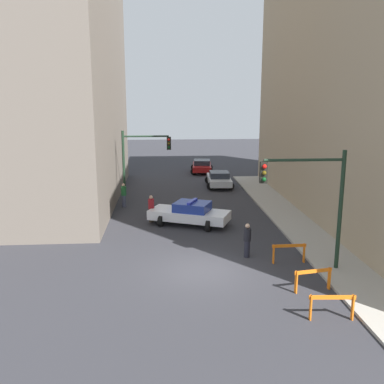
# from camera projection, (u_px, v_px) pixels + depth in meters

# --- Properties ---
(ground_plane) EXTENTS (120.00, 120.00, 0.00)m
(ground_plane) POSITION_uv_depth(u_px,v_px,m) (202.00, 271.00, 18.79)
(ground_plane) COLOR #2D2D33
(sidewalk_right) EXTENTS (2.40, 44.00, 0.12)m
(sidewalk_right) POSITION_uv_depth(u_px,v_px,m) (339.00, 266.00, 19.20)
(sidewalk_right) COLOR #9E998E
(sidewalk_right) RESTS_ON ground_plane
(building_corner_left) EXTENTS (14.00, 20.00, 20.78)m
(building_corner_left) POSITION_uv_depth(u_px,v_px,m) (10.00, 54.00, 29.36)
(building_corner_left) COLOR #6B6056
(building_corner_left) RESTS_ON ground_plane
(traffic_light_near) EXTENTS (3.64, 0.35, 5.20)m
(traffic_light_near) POSITION_uv_depth(u_px,v_px,m) (315.00, 193.00, 18.02)
(traffic_light_near) COLOR black
(traffic_light_near) RESTS_ON sidewalk_right
(traffic_light_far) EXTENTS (3.44, 0.35, 5.20)m
(traffic_light_far) POSITION_uv_depth(u_px,v_px,m) (139.00, 156.00, 30.03)
(traffic_light_far) COLOR black
(traffic_light_far) RESTS_ON ground_plane
(police_car) EXTENTS (5.05, 3.55, 1.52)m
(police_car) POSITION_uv_depth(u_px,v_px,m) (190.00, 213.00, 25.41)
(police_car) COLOR white
(police_car) RESTS_ON ground_plane
(parked_car_near) EXTENTS (2.38, 4.36, 1.31)m
(parked_car_near) POSITION_uv_depth(u_px,v_px,m) (219.00, 179.00, 36.35)
(parked_car_near) COLOR silver
(parked_car_near) RESTS_ON ground_plane
(parked_car_mid) EXTENTS (2.51, 4.44, 1.31)m
(parked_car_mid) POSITION_uv_depth(u_px,v_px,m) (202.00, 166.00, 43.21)
(parked_car_mid) COLOR maroon
(parked_car_mid) RESTS_ON ground_plane
(pedestrian_crossing) EXTENTS (0.51, 0.51, 1.66)m
(pedestrian_crossing) POSITION_uv_depth(u_px,v_px,m) (151.00, 208.00, 25.99)
(pedestrian_crossing) COLOR #382D23
(pedestrian_crossing) RESTS_ON ground_plane
(pedestrian_corner) EXTENTS (0.51, 0.51, 1.66)m
(pedestrian_corner) POSITION_uv_depth(u_px,v_px,m) (124.00, 195.00, 29.61)
(pedestrian_corner) COLOR #474C66
(pedestrian_corner) RESTS_ON ground_plane
(pedestrian_sidewalk) EXTENTS (0.48, 0.48, 1.66)m
(pedestrian_sidewalk) POSITION_uv_depth(u_px,v_px,m) (247.00, 240.00, 20.23)
(pedestrian_sidewalk) COLOR black
(pedestrian_sidewalk) RESTS_ON ground_plane
(barrier_front) EXTENTS (1.60, 0.25, 0.90)m
(barrier_front) POSITION_uv_depth(u_px,v_px,m) (332.00, 303.00, 14.53)
(barrier_front) COLOR orange
(barrier_front) RESTS_ON ground_plane
(barrier_mid) EXTENTS (1.58, 0.42, 0.90)m
(barrier_mid) POSITION_uv_depth(u_px,v_px,m) (313.00, 276.00, 16.70)
(barrier_mid) COLOR orange
(barrier_mid) RESTS_ON ground_plane
(barrier_back) EXTENTS (1.60, 0.20, 0.90)m
(barrier_back) POSITION_uv_depth(u_px,v_px,m) (289.00, 250.00, 19.56)
(barrier_back) COLOR orange
(barrier_back) RESTS_ON ground_plane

